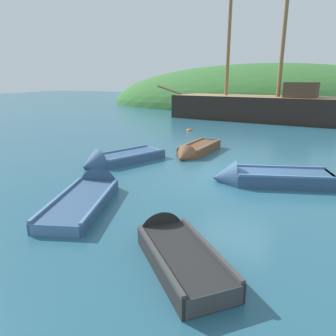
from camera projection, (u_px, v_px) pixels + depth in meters
name	position (u px, v px, depth m)	size (l,w,h in m)	color
ground_plane	(237.00, 176.00, 10.88)	(120.00, 120.00, 0.00)	#285B70
shore_hill	(265.00, 106.00, 38.22)	(40.50, 20.75, 10.02)	#387033
sailing_ship	(254.00, 111.00, 25.49)	(15.65, 5.72, 11.34)	black
rowboat_near_dock	(116.00, 161.00, 12.52)	(2.61, 3.75, 1.20)	#335175
rowboat_center	(264.00, 179.00, 10.10)	(3.93, 2.19, 1.15)	#335175
rowboat_outer_right	(195.00, 151.00, 14.01)	(1.34, 3.55, 0.94)	brown
rowboat_portside	(174.00, 250.00, 5.97)	(2.75, 2.84, 0.99)	black
rowboat_outer_left	(90.00, 195.00, 8.89)	(2.29, 4.03, 1.17)	#335175
buoy_orange	(189.00, 131.00, 20.12)	(0.33, 0.33, 0.33)	orange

